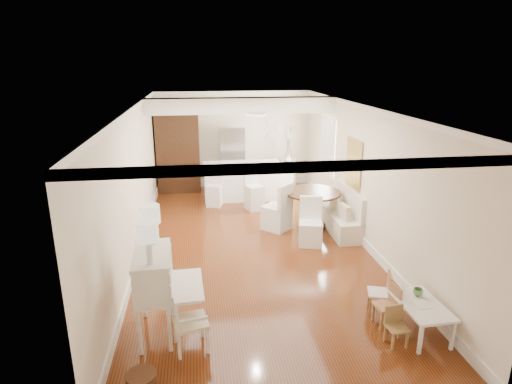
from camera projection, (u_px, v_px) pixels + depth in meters
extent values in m
plane|color=brown|center=(253.00, 246.00, 8.74)|extent=(9.00, 9.00, 0.00)
cube|color=white|center=(253.00, 107.00, 7.92)|extent=(4.50, 9.00, 0.04)
cube|color=#EEE1CA|center=(233.00, 140.00, 12.59)|extent=(4.50, 0.04, 2.80)
cube|color=#EEE1CA|center=(314.00, 305.00, 4.07)|extent=(4.50, 0.04, 2.80)
cube|color=#EEE1CA|center=(134.00, 184.00, 8.04)|extent=(0.04, 9.00, 2.80)
cube|color=#EEE1CA|center=(363.00, 176.00, 8.63)|extent=(0.04, 9.00, 2.80)
cube|color=white|center=(241.00, 105.00, 10.06)|extent=(4.50, 0.45, 0.36)
cube|color=tan|center=(353.00, 163.00, 9.05)|extent=(0.04, 0.84, 1.04)
cube|color=white|center=(328.00, 146.00, 10.85)|extent=(0.04, 1.10, 1.40)
cylinder|color=#381E11|center=(191.00, 125.00, 12.29)|extent=(0.30, 0.03, 0.30)
cylinder|color=white|center=(256.00, 113.00, 7.46)|extent=(0.36, 0.36, 0.08)
cube|color=white|center=(154.00, 294.00, 5.78)|extent=(0.99, 1.01, 1.22)
cube|color=white|center=(190.00, 321.00, 5.53)|extent=(0.54, 0.54, 0.81)
cube|color=white|center=(420.00, 318.00, 5.89)|extent=(0.59, 0.94, 0.46)
cube|color=#A27249|center=(386.00, 305.00, 6.05)|extent=(0.33, 0.33, 0.62)
cube|color=olive|center=(379.00, 292.00, 6.36)|extent=(0.40, 0.40, 0.66)
cube|color=olive|center=(397.00, 327.00, 5.64)|extent=(0.28, 0.28, 0.53)
cube|color=silver|center=(340.00, 211.00, 9.33)|extent=(0.52, 1.60, 0.98)
cylinder|color=#412815|center=(312.00, 210.00, 9.60)|extent=(1.50, 1.50, 0.85)
cube|color=white|center=(311.00, 222.00, 8.69)|extent=(0.56, 0.57, 0.97)
cube|color=white|center=(277.00, 206.00, 9.47)|extent=(0.74, 0.74, 1.08)
cube|color=white|center=(242.00, 181.00, 11.54)|extent=(2.05, 0.65, 1.03)
cube|color=white|center=(214.00, 189.00, 11.03)|extent=(0.45, 0.45, 0.90)
cube|color=silver|center=(255.00, 191.00, 10.75)|extent=(0.51, 0.51, 1.00)
cube|color=#381E11|center=(178.00, 152.00, 12.16)|extent=(1.20, 0.60, 2.30)
imported|color=silver|center=(245.00, 159.00, 12.45)|extent=(0.75, 0.65, 1.80)
cube|color=white|center=(288.00, 176.00, 12.33)|extent=(0.66, 1.00, 0.88)
imported|color=#5C9255|center=(418.00, 292.00, 6.01)|extent=(0.17, 0.17, 0.11)
imported|color=silver|center=(288.00, 158.00, 12.15)|extent=(0.19, 0.19, 0.20)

